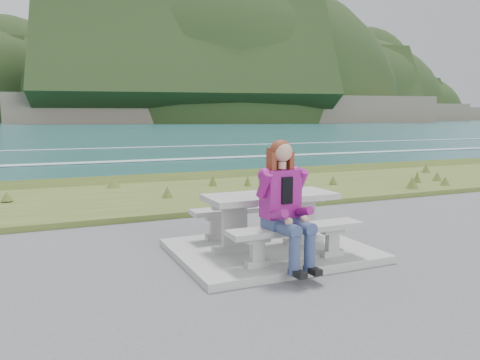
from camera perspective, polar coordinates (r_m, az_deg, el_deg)
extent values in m
cube|color=gray|center=(6.59, 3.69, -8.57)|extent=(2.60, 2.10, 0.10)
cube|color=gray|center=(6.34, -0.68, -8.36)|extent=(0.62, 0.12, 0.08)
cube|color=gray|center=(6.26, -0.68, -5.76)|extent=(0.34, 0.09, 0.51)
cube|color=gray|center=(6.20, -0.69, -3.11)|extent=(0.62, 0.12, 0.08)
cube|color=gray|center=(6.82, 7.75, -7.27)|extent=(0.62, 0.12, 0.08)
cube|color=gray|center=(6.75, 7.79, -4.85)|extent=(0.34, 0.09, 0.51)
cube|color=gray|center=(6.70, 7.84, -2.38)|extent=(0.62, 0.12, 0.08)
cube|color=gray|center=(6.42, 3.75, -2.04)|extent=(1.80, 0.75, 0.08)
cube|color=gray|center=(5.73, 2.13, -10.11)|extent=(0.30, 0.12, 0.08)
cube|color=gray|center=(5.69, 2.14, -8.67)|extent=(0.17, 0.09, 0.22)
cube|color=gray|center=(5.65, 2.15, -7.21)|extent=(0.30, 0.12, 0.08)
cube|color=gray|center=(6.26, 11.15, -8.71)|extent=(0.30, 0.12, 0.08)
cube|color=gray|center=(6.22, 11.19, -7.38)|extent=(0.17, 0.09, 0.22)
cube|color=gray|center=(6.18, 11.22, -6.04)|extent=(0.30, 0.12, 0.08)
cube|color=gray|center=(5.88, 6.91, -5.91)|extent=(1.80, 0.35, 0.07)
cube|color=gray|center=(6.96, -2.97, -6.90)|extent=(0.30, 0.12, 0.08)
cube|color=gray|center=(6.93, -2.98, -5.70)|extent=(0.17, 0.09, 0.22)
cube|color=gray|center=(6.90, -2.99, -4.48)|extent=(0.30, 0.12, 0.08)
cube|color=gray|center=(7.41, 4.89, -6.03)|extent=(0.30, 0.12, 0.08)
cube|color=gray|center=(7.37, 4.90, -4.90)|extent=(0.17, 0.09, 0.22)
cube|color=gray|center=(7.34, 4.92, -3.76)|extent=(0.30, 0.12, 0.08)
cube|color=gray|center=(7.09, 1.09, -3.53)|extent=(1.80, 0.35, 0.07)
cube|color=#38511E|center=(11.16, -8.31, -2.19)|extent=(160.00, 4.50, 0.22)
cube|color=#6E6252|center=(13.94, -11.54, -0.31)|extent=(160.00, 0.80, 2.20)
plane|color=#1F5559|center=(435.62, -23.74, 6.48)|extent=(1600.00, 1600.00, 0.00)
cube|color=white|center=(20.15, -15.18, -3.02)|extent=(220.00, 3.00, 0.06)
cube|color=white|center=(27.99, -17.71, -0.19)|extent=(220.00, 2.00, 0.06)
cube|color=white|center=(39.87, -19.64, 1.95)|extent=(220.00, 1.40, 0.06)
cube|color=white|center=(57.79, -21.03, 3.51)|extent=(220.00, 1.00, 0.06)
cube|color=#6E6252|center=(361.01, -2.38, 8.44)|extent=(296.14, 193.70, 18.00)
ellipsoid|color=black|center=(361.07, -2.38, 8.92)|extent=(311.77, 210.10, 204.44)
cube|color=#6E6252|center=(534.28, 13.36, 7.97)|extent=(224.66, 148.06, 18.00)
ellipsoid|color=black|center=(534.32, 13.37, 8.29)|extent=(236.23, 161.33, 156.33)
cube|color=#6E6252|center=(713.81, 18.79, 7.63)|extent=(197.87, 126.05, 18.00)
ellipsoid|color=black|center=(713.84, 18.80, 7.87)|extent=(207.79, 137.80, 114.24)
cube|color=navy|center=(5.61, 6.39, -7.87)|extent=(0.48, 0.81, 0.58)
cube|color=#8A1471|center=(5.70, 4.95, -1.63)|extent=(0.48, 0.30, 0.58)
sphere|color=tan|center=(5.62, 5.14, 3.45)|extent=(0.25, 0.25, 0.25)
sphere|color=#5A2814|center=(5.64, 4.98, 3.57)|extent=(0.27, 0.27, 0.27)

